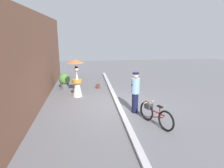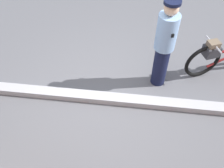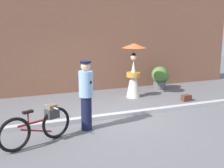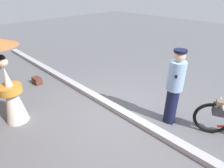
# 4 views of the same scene
# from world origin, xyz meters

# --- Properties ---
(ground_plane) EXTENTS (30.00, 30.00, 0.00)m
(ground_plane) POSITION_xyz_m (0.00, 0.00, 0.00)
(ground_plane) COLOR slate
(sidewalk_curb) EXTENTS (14.00, 0.20, 0.12)m
(sidewalk_curb) POSITION_xyz_m (0.00, 0.00, 0.06)
(sidewalk_curb) COLOR #B2B2B7
(sidewalk_curb) RESTS_ON ground_plane
(person_officer) EXTENTS (0.34, 0.36, 1.69)m
(person_officer) POSITION_xyz_m (-0.84, -0.57, 0.90)
(person_officer) COLOR #141938
(person_officer) RESTS_ON ground_plane
(person_with_parasol) EXTENTS (0.88, 0.88, 1.91)m
(person_with_parasol) POSITION_xyz_m (1.64, 1.88, 1.00)
(person_with_parasol) COLOR silver
(person_with_parasol) RESTS_ON ground_plane
(backpack_on_pavement) EXTENTS (0.32, 0.20, 0.21)m
(backpack_on_pavement) POSITION_xyz_m (3.07, 0.71, 0.11)
(backpack_on_pavement) COLOR #592D23
(backpack_on_pavement) RESTS_ON ground_plane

